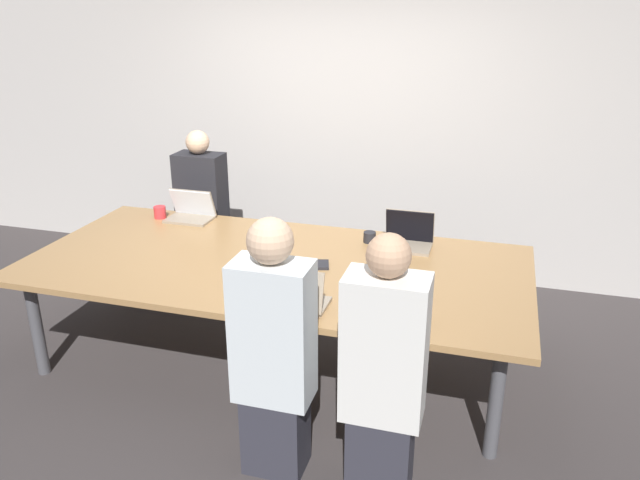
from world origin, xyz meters
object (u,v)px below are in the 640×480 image
object	(u,v)px
laptop_far_right	(408,236)
stapler	(250,262)
laptop_near_right	(398,306)
person_near_midright	(274,354)
cup_far_left	(160,212)
laptop_far_left	(191,211)
person_near_right	(384,374)
cup_far_right	(370,237)
laptop_near_midright	(296,297)
person_far_left	(203,215)

from	to	relation	value
laptop_far_right	stapler	size ratio (longest dim) A/B	2.25
laptop_near_right	person_near_midright	xyz separation A→B (m)	(-0.55, -0.47, -0.12)
laptop_near_right	laptop_far_right	size ratio (longest dim) A/B	0.98
laptop_near_right	cup_far_left	distance (m)	2.40
person_near_midright	laptop_far_left	distance (m)	2.10
person_near_right	cup_far_left	size ratio (longest dim) A/B	14.94
person_near_right	cup_far_right	bearing A→B (deg)	-75.36
person_near_right	stapler	bearing A→B (deg)	-40.40
laptop_far_right	laptop_near_midright	bearing A→B (deg)	-111.98
laptop_far_right	laptop_near_midright	xyz separation A→B (m)	(-0.46, -1.13, -0.00)
person_near_right	laptop_near_midright	bearing A→B (deg)	-35.58
laptop_far_right	laptop_far_left	bearing A→B (deg)	176.90
person_far_left	cup_far_left	size ratio (longest dim) A/B	14.78
laptop_near_midright	person_far_left	size ratio (longest dim) A/B	0.24
laptop_far_right	person_near_midright	bearing A→B (deg)	-105.88
laptop_near_midright	cup_far_left	size ratio (longest dim) A/B	3.59
laptop_far_left	cup_far_left	xyz separation A→B (m)	(-0.26, -0.04, -0.02)
person_near_right	laptop_far_left	world-z (taller)	person_near_right
laptop_near_midright	laptop_near_right	bearing A→B (deg)	-175.07
laptop_near_midright	laptop_far_left	size ratio (longest dim) A/B	0.95
laptop_far_right	laptop_far_left	world-z (taller)	laptop_far_right
person_far_left	cup_far_left	distance (m)	0.44
laptop_far_right	person_far_left	bearing A→B (deg)	166.66
cup_far_left	cup_far_right	bearing A→B (deg)	-1.85
person_near_midright	laptop_near_midright	bearing A→B (deg)	-87.94
laptop_near_right	laptop_near_midright	xyz separation A→B (m)	(-0.57, -0.05, 0.00)
laptop_near_right	laptop_far_left	xyz separation A→B (m)	(-1.86, 1.18, -0.00)
person_near_midright	stapler	world-z (taller)	person_near_midright
laptop_far_left	stapler	bearing A→B (deg)	-42.36
cup_far_left	stapler	size ratio (longest dim) A/B	0.62
laptop_near_right	person_far_left	bearing A→B (deg)	-38.06
laptop_near_right	person_far_left	size ratio (longest dim) A/B	0.24
cup_far_right	laptop_near_midright	xyz separation A→B (m)	(-0.18, -1.13, 0.03)
laptop_near_right	person_near_midright	distance (m)	0.73
laptop_far_right	person_near_midright	size ratio (longest dim) A/B	0.24
person_near_right	stapler	size ratio (longest dim) A/B	9.31
person_near_midright	laptop_far_right	bearing A→B (deg)	-105.88
laptop_far_left	person_far_left	xyz separation A→B (m)	(-0.08, 0.34, -0.15)
cup_far_right	laptop_far_right	bearing A→B (deg)	0.36
person_far_left	stapler	world-z (taller)	person_far_left
person_near_midright	stapler	xyz separation A→B (m)	(-0.51, 0.92, 0.08)
stapler	laptop_far_left	bearing A→B (deg)	167.69
laptop_near_right	cup_far_left	xyz separation A→B (m)	(-2.11, 1.13, -0.02)
person_near_right	laptop_far_right	world-z (taller)	person_near_right
laptop_far_left	laptop_far_right	bearing A→B (deg)	-3.10
laptop_far_right	laptop_far_left	distance (m)	1.75
laptop_far_right	cup_far_right	world-z (taller)	laptop_far_right
person_far_left	person_near_midright	bearing A→B (deg)	-55.16
person_near_midright	person_far_left	size ratio (longest dim) A/B	1.03
person_near_right	person_near_midright	xyz separation A→B (m)	(-0.57, -0.00, 0.02)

